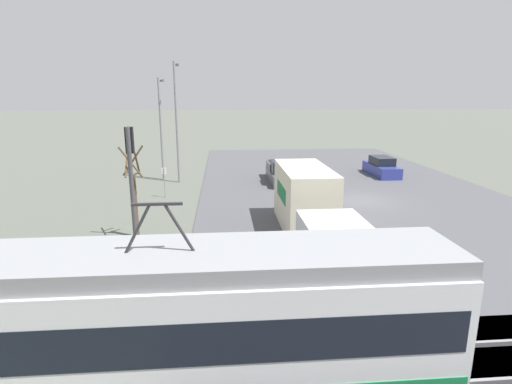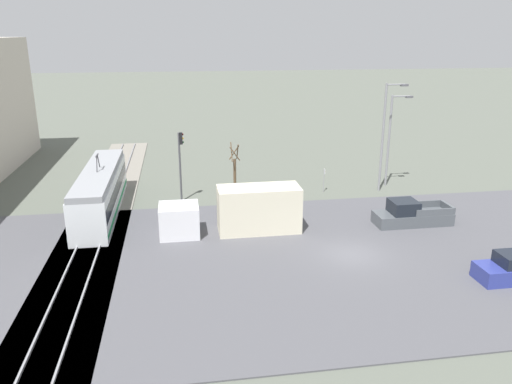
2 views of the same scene
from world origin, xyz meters
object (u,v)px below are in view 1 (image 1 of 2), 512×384
Objects in this scene: street_tree at (134,197)px; street_lamp_near_crossing at (177,115)px; no_parking_sign at (164,179)px; sedan_car_0 at (381,168)px; pickup_truck at (282,173)px; light_rail_tram at (164,322)px; street_lamp_mid_block at (161,122)px; traffic_light_pole at (132,184)px; box_truck at (310,207)px.

street_tree is 13.31m from street_lamp_near_crossing.
street_tree is 0.49× the size of street_lamp_near_crossing.
street_tree is 2.18× the size of no_parking_sign.
street_lamp_near_crossing is (17.21, 0.96, 4.57)m from sedan_car_0.
sedan_car_0 is (-9.01, -2.06, -0.02)m from pickup_truck.
sedan_car_0 is (-15.11, -24.53, -0.99)m from light_rail_tram.
street_lamp_mid_block is (18.62, -0.28, 3.98)m from sedan_car_0.
street_tree is at bearing 86.51° from street_lamp_near_crossing.
street_tree is at bearing 92.54° from street_lamp_mid_block.
street_tree is (8.99, 11.78, 1.30)m from pickup_truck.
street_tree is (18.00, 13.84, 1.33)m from sedan_car_0.
street_lamp_near_crossing reaches higher than sedan_car_0.
pickup_truck is at bearing -116.23° from traffic_light_pole.
sedan_car_0 is 0.57× the size of street_lamp_mid_block.
no_parking_sign is at bearing 18.89° from sedan_car_0.
pickup_truck is 0.68× the size of street_lamp_mid_block.
light_rail_tram is 28.82m from sedan_car_0.
traffic_light_pole is 18.72m from street_lamp_mid_block.
pickup_truck is at bearing -92.21° from box_truck.
street_lamp_near_crossing is at bearing -60.28° from box_truck.
no_parking_sign is at bearing 84.84° from street_lamp_near_crossing.
street_tree reaches higher than box_truck.
box_truck is 1.74× the size of pickup_truck.
sedan_car_0 is 17.83m from street_lamp_near_crossing.
no_parking_sign is at bearing 24.73° from pickup_truck.
traffic_light_pole reaches higher than sedan_car_0.
light_rail_tram is 25.23m from street_lamp_mid_block.
sedan_car_0 is at bearing -123.22° from box_truck.
street_lamp_mid_block is (1.41, -1.23, -0.60)m from street_lamp_near_crossing.
sedan_car_0 is 18.68m from no_parking_sign.
light_rail_tram is 2.38× the size of traffic_light_pole.
street_tree is at bearing 52.66° from pickup_truck.
light_rail_tram is 11.51m from box_truck.
light_rail_tram reaches higher than sedan_car_0.
box_truck is 1.68× the size of traffic_light_pole.
box_truck is at bearing 134.12° from no_parking_sign.
street_tree is 14.38m from street_lamp_mid_block.
no_parking_sign is (8.66, 3.99, 0.51)m from pickup_truck.
sedan_car_0 is 2.24× the size of no_parking_sign.
box_truck is at bearing 56.78° from sedan_car_0.
no_parking_sign is (8.18, -8.44, -0.27)m from box_truck.
no_parking_sign is (-0.33, -7.79, -0.79)m from street_tree.
traffic_light_pole reaches higher than box_truck.
pickup_truck is at bearing -155.27° from no_parking_sign.
no_parking_sign is at bearing -45.88° from box_truck.
sedan_car_0 is 19.04m from street_lamp_mid_block.
no_parking_sign is at bearing 98.55° from street_lamp_mid_block.
street_lamp_near_crossing reaches higher than box_truck.
light_rail_tram is at bearing 74.80° from pickup_truck.
pickup_truck is 1.22× the size of street_tree.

